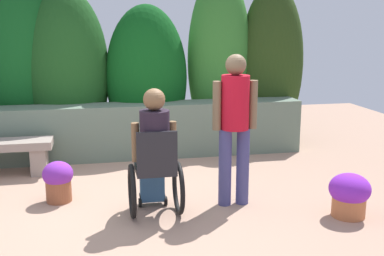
{
  "coord_description": "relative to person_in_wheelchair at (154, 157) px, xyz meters",
  "views": [
    {
      "loc": [
        -0.33,
        -4.91,
        1.96
      ],
      "look_at": [
        0.67,
        0.04,
        0.85
      ],
      "focal_mm": 44.98,
      "sensor_mm": 36.0,
      "label": 1
    }
  ],
  "objects": [
    {
      "name": "hedge_backdrop",
      "position": [
        -0.74,
        2.82,
        0.74
      ],
      "size": [
        6.55,
        1.23,
        3.05
      ],
      "color": "#1E5929",
      "rests_on": "ground"
    },
    {
      "name": "flower_pot_purple_near",
      "position": [
        1.95,
        -0.46,
        -0.38
      ],
      "size": [
        0.42,
        0.42,
        0.46
      ],
      "color": "#B6663D",
      "rests_on": "ground"
    },
    {
      "name": "person_standing_companion",
      "position": [
        0.88,
        0.11,
        0.32
      ],
      "size": [
        0.49,
        0.3,
        1.64
      ],
      "rotation": [
        0.0,
        0.0,
        0.27
      ],
      "color": "#404075",
      "rests_on": "ground"
    },
    {
      "name": "stone_retaining_wall",
      "position": [
        -0.23,
        2.25,
        -0.22
      ],
      "size": [
        5.45,
        0.49,
        0.8
      ],
      "primitive_type": "cube",
      "color": "slate",
      "rests_on": "ground"
    },
    {
      "name": "ground_plane",
      "position": [
        -0.23,
        0.2,
        -0.62
      ],
      "size": [
        11.73,
        11.73,
        0.0
      ],
      "primitive_type": "plane",
      "color": "tan"
    },
    {
      "name": "person_in_wheelchair",
      "position": [
        0.0,
        0.0,
        0.0
      ],
      "size": [
        0.53,
        0.66,
        1.33
      ],
      "rotation": [
        0.0,
        0.0,
        0.01
      ],
      "color": "black",
      "rests_on": "ground"
    },
    {
      "name": "flower_pot_terracotta_by_wall",
      "position": [
        -1.01,
        0.57,
        -0.37
      ],
      "size": [
        0.34,
        0.34,
        0.46
      ],
      "color": "brown",
      "rests_on": "ground"
    }
  ]
}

